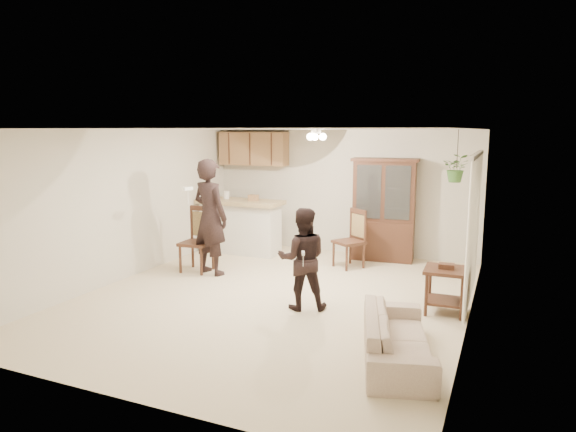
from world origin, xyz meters
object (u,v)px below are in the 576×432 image
at_px(adult, 210,223).
at_px(child, 302,262).
at_px(side_table, 445,290).
at_px(sofa, 397,327).
at_px(chair_hutch_right, 363,244).
at_px(china_hutch, 384,210).
at_px(chair_bar, 197,253).
at_px(chair_hutch_left, 349,251).

bearing_deg(adult, child, 170.33).
bearing_deg(side_table, child, -161.83).
relative_size(sofa, chair_hutch_right, 1.96).
bearing_deg(chair_hutch_right, child, 63.84).
distance_m(china_hutch, chair_hutch_right, 0.80).
bearing_deg(adult, chair_hutch_right, -118.45).
height_order(adult, chair_bar, adult).
distance_m(sofa, child, 1.93).
xyz_separation_m(adult, chair_hutch_right, (2.14, 2.17, -0.63)).
bearing_deg(chair_hutch_left, side_table, -7.66).
xyz_separation_m(chair_bar, chair_hutch_left, (2.41, 1.32, -0.02)).
bearing_deg(chair_bar, adult, -7.91).
bearing_deg(chair_hutch_left, sofa, -30.20).
height_order(china_hutch, chair_hutch_left, china_hutch).
height_order(child, chair_hutch_left, child).
xyz_separation_m(chair_hutch_left, chair_hutch_right, (0.05, 0.82, -0.03)).
relative_size(child, china_hutch, 0.69).
distance_m(china_hutch, chair_hutch_left, 1.14).
bearing_deg(chair_bar, chair_hutch_right, 38.26).
xyz_separation_m(sofa, child, (-1.55, 1.10, 0.31)).
bearing_deg(chair_hutch_right, china_hutch, 154.03).
height_order(chair_bar, chair_hutch_left, chair_bar).
relative_size(adult, side_table, 2.59).
bearing_deg(child, sofa, 121.18).
xyz_separation_m(child, chair_bar, (-2.45, 1.06, -0.35)).
bearing_deg(side_table, sofa, -100.26).
xyz_separation_m(adult, chair_bar, (-0.32, 0.03, -0.58)).
distance_m(china_hutch, side_table, 3.04).
relative_size(sofa, side_table, 2.69).
xyz_separation_m(china_hutch, chair_bar, (-2.85, -2.14, -0.65)).
relative_size(sofa, chair_bar, 1.63).
distance_m(adult, chair_hutch_right, 3.11).
relative_size(side_table, chair_bar, 0.61).
relative_size(adult, chair_hutch_left, 1.69).
xyz_separation_m(china_hutch, side_table, (1.46, -2.59, -0.64)).
xyz_separation_m(child, chair_hutch_left, (-0.04, 2.38, -0.37)).
bearing_deg(chair_bar, sofa, -31.21).
xyz_separation_m(adult, chair_hutch_left, (2.09, 1.35, -0.60)).
bearing_deg(adult, side_table, -169.82).
distance_m(adult, chair_hutch_left, 2.56).
height_order(adult, child, adult).
distance_m(child, chair_bar, 2.69).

